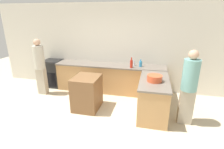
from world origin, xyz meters
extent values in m
plane|color=beige|center=(0.00, 0.00, 0.00)|extent=(14.00, 14.00, 0.00)
cube|color=silver|center=(0.00, 2.52, 1.35)|extent=(8.00, 0.06, 2.70)
cube|color=tan|center=(0.00, 2.17, 0.42)|extent=(3.36, 0.64, 0.84)
cube|color=#6B6056|center=(0.00, 2.17, 0.86)|extent=(3.39, 0.67, 0.04)
cube|color=tan|center=(1.35, 1.13, 0.42)|extent=(0.66, 1.44, 0.84)
cube|color=#6B6056|center=(1.35, 1.13, 0.86)|extent=(0.69, 1.47, 0.04)
cube|color=black|center=(-2.01, 2.19, 0.44)|extent=(0.61, 0.60, 0.88)
cube|color=black|center=(-2.01, 1.88, 0.31)|extent=(0.51, 0.01, 0.49)
cube|color=black|center=(-2.01, 2.19, 0.89)|extent=(0.56, 0.56, 0.01)
cube|color=brown|center=(-0.32, 0.98, 0.43)|extent=(0.63, 0.74, 0.86)
cylinder|color=#DB512D|center=(1.34, 1.02, 0.96)|extent=(0.34, 0.34, 0.15)
cylinder|color=silver|center=(0.74, 2.21, 0.95)|extent=(0.06, 0.06, 0.14)
cylinder|color=silver|center=(0.74, 2.21, 1.05)|extent=(0.03, 0.03, 0.05)
cylinder|color=#338CBF|center=(0.94, 2.16, 0.96)|extent=(0.09, 0.09, 0.15)
cylinder|color=#338CBF|center=(0.94, 2.16, 1.07)|extent=(0.04, 0.04, 0.06)
cylinder|color=red|center=(0.68, 1.98, 0.99)|extent=(0.08, 0.08, 0.22)
cylinder|color=red|center=(0.68, 1.98, 1.14)|extent=(0.04, 0.04, 0.08)
cube|color=#ADA38E|center=(-1.98, 1.50, 0.41)|extent=(0.27, 0.17, 0.81)
cylinder|color=#B7B2A3|center=(-1.98, 1.50, 1.16)|extent=(0.30, 0.30, 0.68)
sphere|color=tan|center=(-1.98, 1.50, 1.60)|extent=(0.20, 0.20, 0.20)
cube|color=#ADA38E|center=(2.06, 0.86, 0.40)|extent=(0.30, 0.18, 0.81)
cylinder|color=#6BA39E|center=(2.06, 0.86, 1.14)|extent=(0.33, 0.33, 0.67)
sphere|color=tan|center=(2.06, 0.86, 1.58)|extent=(0.20, 0.20, 0.20)
camera|label=1|loc=(1.26, -2.87, 2.34)|focal=28.00mm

